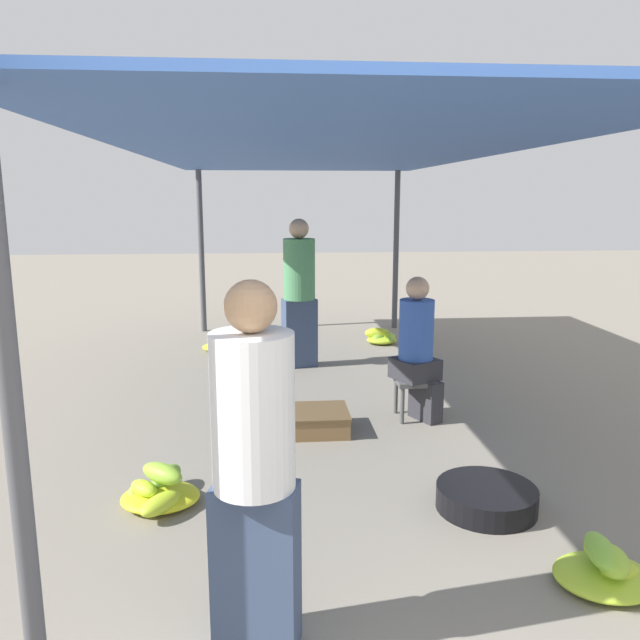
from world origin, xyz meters
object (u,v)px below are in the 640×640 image
object	(u,v)px
banana_pile_left_0	(159,491)
crate_near	(319,421)
shopper_walking_mid	(299,291)
banana_pile_left_1	(220,344)
stool	(415,386)
vendor_foreground	(254,466)
vendor_seated	(418,347)
basin_black	(486,498)
banana_pile_right_0	(605,568)
banana_pile_right_1	(382,337)

from	to	relation	value
banana_pile_left_0	crate_near	bearing A→B (deg)	46.43
shopper_walking_mid	banana_pile_left_1	bearing A→B (deg)	139.84
stool	shopper_walking_mid	bearing A→B (deg)	116.73
vendor_foreground	vendor_seated	world-z (taller)	vendor_foreground
vendor_foreground	shopper_walking_mid	world-z (taller)	shopper_walking_mid
vendor_seated	banana_pile_left_1	xyz separation A→B (m)	(-1.91, 2.65, -0.57)
vendor_seated	banana_pile_left_0	world-z (taller)	vendor_seated
vendor_seated	banana_pile_left_1	bearing A→B (deg)	125.76
vendor_seated	banana_pile_left_0	size ratio (longest dim) A/B	1.83
banana_pile_left_1	crate_near	xyz separation A→B (m)	(1.03, -2.89, 0.01)
basin_black	shopper_walking_mid	size ratio (longest dim) A/B	0.37
basin_black	banana_pile_right_0	bearing A→B (deg)	-67.22
stool	banana_pile_left_1	distance (m)	3.26
basin_black	banana_pile_left_0	distance (m)	2.07
banana_pile_right_0	basin_black	bearing A→B (deg)	112.78
stool	shopper_walking_mid	xyz separation A→B (m)	(-0.92, 1.82, 0.58)
stool	vendor_foreground	bearing A→B (deg)	-116.01
banana_pile_left_1	shopper_walking_mid	bearing A→B (deg)	-40.16
banana_pile_left_0	banana_pile_right_0	bearing A→B (deg)	-23.45
banana_pile_right_0	crate_near	size ratio (longest dim) A/B	1.17
basin_black	banana_pile_right_0	size ratio (longest dim) A/B	1.08
basin_black	banana_pile_left_1	xyz separation A→B (m)	(-1.96, 4.30, 0.01)
vendor_foreground	banana_pile_left_0	distance (m)	1.66
stool	crate_near	size ratio (longest dim) A/B	0.73
vendor_seated	basin_black	distance (m)	1.75
stool	banana_pile_left_1	size ratio (longest dim) A/B	0.67
vendor_foreground	crate_near	size ratio (longest dim) A/B	3.26
stool	shopper_walking_mid	size ratio (longest dim) A/B	0.21
shopper_walking_mid	vendor_foreground	bearing A→B (deg)	-95.38
banana_pile_right_1	crate_near	distance (m)	3.29
banana_pile_right_0	banana_pile_right_1	size ratio (longest dim) A/B	1.31
banana_pile_right_1	vendor_foreground	bearing A→B (deg)	-105.77
banana_pile_right_0	shopper_walking_mid	bearing A→B (deg)	107.15
shopper_walking_mid	banana_pile_left_0	bearing A→B (deg)	-108.31
banana_pile_left_0	basin_black	bearing A→B (deg)	-6.70
basin_black	banana_pile_right_0	xyz separation A→B (m)	(0.33, -0.79, 0.01)
banana_pile_right_0	crate_near	bearing A→B (deg)	119.89
vendor_foreground	banana_pile_right_0	size ratio (longest dim) A/B	2.78
basin_black	banana_pile_right_1	distance (m)	4.52
vendor_seated	stool	bearing A→B (deg)	152.92
vendor_foreground	crate_near	xyz separation A→B (m)	(0.48, 2.52, -0.75)
banana_pile_left_0	crate_near	size ratio (longest dim) A/B	1.39
banana_pile_left_1	crate_near	distance (m)	3.06
stool	basin_black	size ratio (longest dim) A/B	0.58
banana_pile_left_1	shopper_walking_mid	size ratio (longest dim) A/B	0.32
vendor_foreground	crate_near	world-z (taller)	vendor_foreground
banana_pile_right_1	shopper_walking_mid	size ratio (longest dim) A/B	0.26
crate_near	shopper_walking_mid	distance (m)	2.21
vendor_foreground	vendor_seated	xyz separation A→B (m)	(1.36, 2.75, -0.19)
basin_black	banana_pile_right_1	xyz separation A→B (m)	(0.17, 4.51, 0.01)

